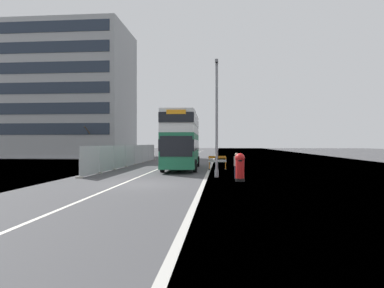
% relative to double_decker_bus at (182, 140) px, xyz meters
% --- Properties ---
extents(ground, '(140.00, 280.00, 0.10)m').
position_rel_double_decker_bus_xyz_m(ground, '(-0.32, -10.71, -2.61)').
color(ground, '#424244').
extents(double_decker_bus, '(3.10, 10.82, 4.81)m').
position_rel_double_decker_bus_xyz_m(double_decker_bus, '(0.00, 0.00, 0.00)').
color(double_decker_bus, '#1E6B47').
rests_on(double_decker_bus, ground).
extents(lamppost_foreground, '(0.29, 0.70, 7.77)m').
position_rel_double_decker_bus_xyz_m(lamppost_foreground, '(3.10, -6.85, 1.10)').
color(lamppost_foreground, gray).
rests_on(lamppost_foreground, ground).
extents(red_pillar_postbox, '(0.58, 0.58, 1.67)m').
position_rel_double_decker_bus_xyz_m(red_pillar_postbox, '(4.51, -9.08, -1.64)').
color(red_pillar_postbox, black).
rests_on(red_pillar_postbox, ground).
extents(roadworks_barrier, '(1.56, 0.59, 1.17)m').
position_rel_double_decker_bus_xyz_m(roadworks_barrier, '(3.09, -0.58, -1.83)').
color(roadworks_barrier, orange).
rests_on(roadworks_barrier, ground).
extents(construction_site_fence, '(0.44, 24.00, 2.11)m').
position_rel_double_decker_bus_xyz_m(construction_site_fence, '(-5.69, 3.64, -1.55)').
color(construction_site_fence, '#A8AAAD').
rests_on(construction_site_fence, ground).
extents(car_oncoming_near, '(2.07, 4.21, 2.36)m').
position_rel_double_decker_bus_xyz_m(car_oncoming_near, '(-3.34, 19.08, -1.46)').
color(car_oncoming_near, black).
rests_on(car_oncoming_near, ground).
extents(car_receding_mid, '(2.03, 4.45, 2.31)m').
position_rel_double_decker_bus_xyz_m(car_receding_mid, '(-3.27, 25.92, -1.49)').
color(car_receding_mid, silver).
rests_on(car_receding_mid, ground).
extents(bare_tree_far_verge_near, '(3.01, 2.65, 4.72)m').
position_rel_double_decker_bus_xyz_m(bare_tree_far_verge_near, '(-15.64, 18.25, -0.13)').
color(bare_tree_far_verge_near, '#4C3D2D').
rests_on(bare_tree_far_verge_near, ground).
extents(bare_tree_far_verge_mid, '(2.50, 3.04, 3.90)m').
position_rel_double_decker_bus_xyz_m(bare_tree_far_verge_mid, '(-13.55, 23.69, -0.56)').
color(bare_tree_far_verge_mid, '#4C3D2D').
rests_on(bare_tree_far_verge_mid, ground).
extents(pedestrian_at_kerb, '(0.34, 0.34, 1.65)m').
position_rel_double_decker_bus_xyz_m(pedestrian_at_kerb, '(4.37, -7.65, -1.73)').
color(pedestrian_at_kerb, '#2D3342').
rests_on(pedestrian_at_kerb, ground).
extents(backdrop_office_block, '(24.79, 12.86, 21.16)m').
position_rel_double_decker_bus_xyz_m(backdrop_office_block, '(-24.36, 24.43, 8.02)').
color(backdrop_office_block, '#9EA0A3').
rests_on(backdrop_office_block, ground).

